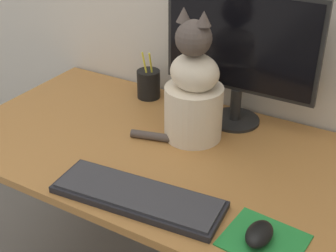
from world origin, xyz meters
TOP-DOWN VIEW (x-y plane):
  - desk at (0.00, 0.00)m, footprint 1.41×0.73m
  - monitor at (0.08, 0.27)m, footprint 0.51×0.17m
  - keyboard at (0.03, -0.25)m, footprint 0.47×0.19m
  - mousepad_right at (0.37, -0.23)m, footprint 0.20×0.18m
  - computer_mouse_right at (0.36, -0.24)m, footprint 0.06×0.10m
  - cat at (-0.00, 0.11)m, footprint 0.27×0.22m
  - pen_cup at (-0.28, 0.28)m, footprint 0.09×0.09m

SIDE VIEW (x-z plane):
  - desk at x=0.00m, z-range 0.28..1.04m
  - mousepad_right at x=0.37m, z-range 0.76..0.76m
  - keyboard at x=0.03m, z-range 0.76..0.78m
  - computer_mouse_right at x=0.36m, z-range 0.76..0.80m
  - pen_cup at x=-0.28m, z-range 0.72..0.90m
  - cat at x=0.00m, z-range 0.71..1.12m
  - monitor at x=0.08m, z-range 0.79..1.24m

